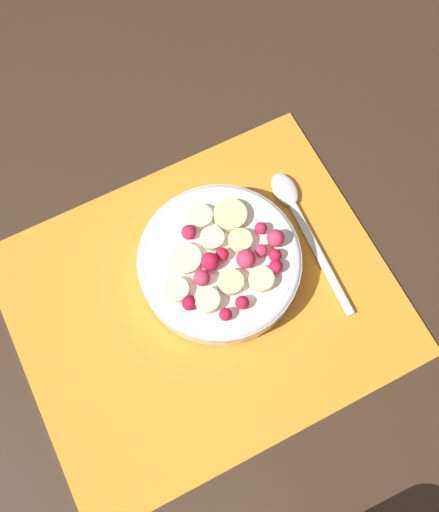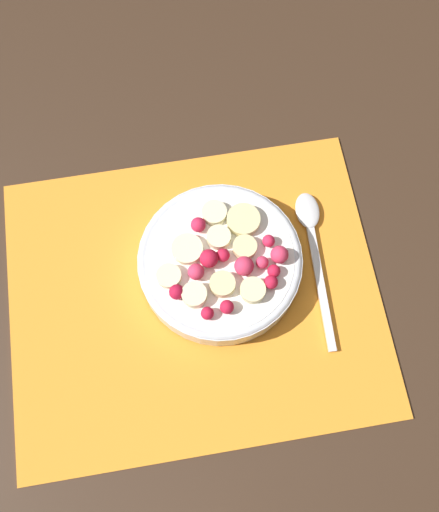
# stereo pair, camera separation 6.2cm
# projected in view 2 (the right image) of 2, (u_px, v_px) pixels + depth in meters

# --- Properties ---
(ground_plane) EXTENTS (3.00, 3.00, 0.00)m
(ground_plane) POSITION_uv_depth(u_px,v_px,m) (194.00, 295.00, 0.66)
(ground_plane) COLOR #382619
(placemat) EXTENTS (0.42, 0.35, 0.01)m
(placemat) POSITION_uv_depth(u_px,v_px,m) (194.00, 295.00, 0.65)
(placemat) COLOR orange
(placemat) RESTS_ON ground_plane
(fruit_bowl) EXTENTS (0.18, 0.18, 0.05)m
(fruit_bowl) POSITION_uv_depth(u_px,v_px,m) (220.00, 262.00, 0.64)
(fruit_bowl) COLOR silver
(fruit_bowl) RESTS_ON placemat
(spoon) EXTENTS (0.03, 0.19, 0.01)m
(spoon) POSITION_uv_depth(u_px,v_px,m) (311.00, 236.00, 0.67)
(spoon) COLOR silver
(spoon) RESTS_ON placemat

